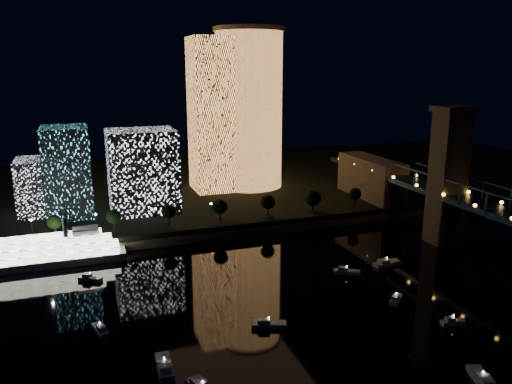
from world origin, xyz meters
TOP-DOWN VIEW (x-y plane):
  - ground at (0.00, 0.00)m, footprint 520.00×520.00m
  - far_bank at (0.00, 160.00)m, footprint 420.00×160.00m
  - seawall at (0.00, 82.00)m, footprint 420.00×6.00m
  - tower_cylindrical at (19.74, 139.83)m, footprint 34.00×34.00m
  - tower_rectangular at (2.57, 139.39)m, footprint 22.60×22.60m
  - midrise_blocks at (-65.09, 115.81)m, footprint 104.48×31.36m
  - riverboat at (-74.64, 75.91)m, footprint 53.21×11.60m
  - motorboats at (-16.01, 7.23)m, footprint 100.85×91.45m
  - esplanade_trees at (-29.73, 88.00)m, footprint 166.03×6.85m
  - street_lamps at (-34.00, 94.00)m, footprint 132.70×0.70m

SIDE VIEW (x-z plane):
  - ground at x=0.00m, z-range 0.00..0.00m
  - motorboats at x=-16.01m, z-range -0.58..2.20m
  - seawall at x=0.00m, z-range 0.00..3.00m
  - far_bank at x=0.00m, z-range 0.00..5.00m
  - riverboat at x=-74.64m, z-range -3.90..12.10m
  - street_lamps at x=-34.00m, z-range 6.20..11.85m
  - esplanade_trees at x=-29.73m, z-range 6.00..14.93m
  - midrise_blocks at x=-65.09m, z-range 2.58..38.16m
  - tower_rectangular at x=2.57m, z-range 5.00..76.91m
  - tower_cylindrical at x=19.74m, z-range 5.13..81.59m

